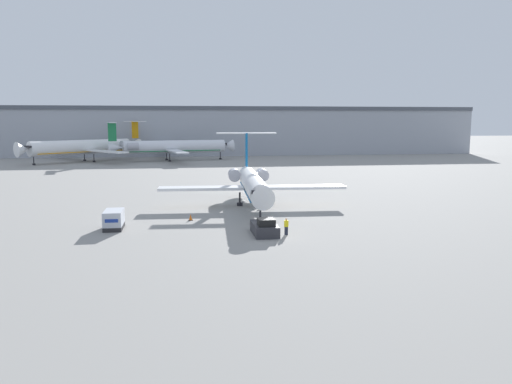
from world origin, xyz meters
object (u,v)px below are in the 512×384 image
Objects in this scene: pushback_tug at (265,228)px; airplane_parked_far_left at (172,147)px; airplane_main at (252,183)px; luggage_cart at (114,220)px; airplane_parked_far_right at (85,147)px; traffic_cone_left at (191,217)px; worker_near_tug at (286,226)px.

airplane_parked_far_left is (-10.80, 95.22, 3.29)m from pushback_tug.
luggage_cart is at bearing -144.10° from airplane_main.
airplane_parked_far_right reaches higher than luggage_cart.
airplane_main is 5.53× the size of pushback_tug.
airplane_parked_far_right reaches higher than pushback_tug.
airplane_main is 12.23m from traffic_cone_left.
airplane_parked_far_right is (-35.64, 78.49, 0.94)m from airplane_main.
airplane_parked_far_left is (-3.60, 86.92, 3.61)m from traffic_cone_left.
airplane_parked_far_right is (-19.22, 90.37, 3.09)m from luggage_cart.
airplane_parked_far_left is at bearing 92.37° from traffic_cone_left.
worker_near_tug is 96.61m from airplane_parked_far_left.
traffic_cone_left is at bearing -87.63° from airplane_parked_far_left.
pushback_tug is at bearing -83.53° from airplane_parked_far_left.
luggage_cart is at bearing -92.83° from airplane_parked_far_left.
luggage_cart is at bearing 162.25° from pushback_tug.
airplane_parked_far_right is at bearing 102.01° from luggage_cart.
worker_near_tug is (17.37, -5.36, -0.10)m from luggage_cart.
airplane_main is at bearing -65.58° from airplane_parked_far_right.
traffic_cone_left is (-7.20, 8.30, -0.31)m from pushback_tug.
airplane_parked_far_left is 1.12× the size of airplane_parked_far_right.
airplane_parked_far_left is (4.46, 90.34, 2.97)m from luggage_cart.
worker_near_tug is at bearing -12.67° from pushback_tug.
pushback_tug is 2.17m from worker_near_tug.
airplane_main is 7.13× the size of luggage_cart.
worker_near_tug is at bearing -69.08° from airplane_parked_far_right.
airplane_main reaches higher than pushback_tug.
worker_near_tug is at bearing -17.15° from luggage_cart.
airplane_parked_far_left is 23.69m from airplane_parked_far_right.
luggage_cart is (-15.26, 4.89, 0.32)m from pushback_tug.
traffic_cone_left is (8.06, 3.41, -0.64)m from luggage_cart.
airplane_parked_far_right reaches higher than worker_near_tug.
airplane_main is 17.42m from worker_near_tug.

